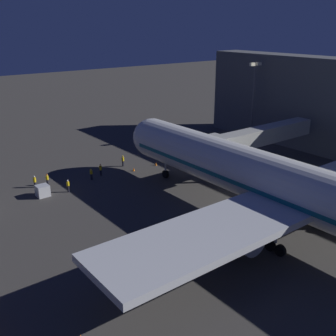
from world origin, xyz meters
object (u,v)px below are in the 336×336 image
at_px(jet_bridge, 253,138).
at_px(baggage_container_near_belt, 43,191).
at_px(traffic_cone_nose_starboard, 134,169).
at_px(airliner_at_gate, 296,191).
at_px(ground_crew_marshaller_fwd, 91,174).
at_px(apron_floodlight_mast, 253,96).
at_px(ground_crew_by_belt_loader, 35,181).
at_px(ground_crew_near_nose_gear, 101,169).
at_px(ground_crew_by_tug, 123,160).
at_px(ground_crew_walking_aft, 47,179).
at_px(traffic_cone_nose_port, 156,164).
at_px(ground_crew_under_port_wing, 68,185).

distance_m(jet_bridge, baggage_container_near_belt, 31.99).
height_order(baggage_container_near_belt, traffic_cone_nose_starboard, baggage_container_near_belt).
relative_size(airliner_at_gate, ground_crew_marshaller_fwd, 33.67).
height_order(apron_floodlight_mast, ground_crew_by_belt_loader, apron_floodlight_mast).
relative_size(airliner_at_gate, ground_crew_near_nose_gear, 32.74).
distance_m(jet_bridge, ground_crew_by_tug, 21.20).
bearing_deg(ground_crew_near_nose_gear, ground_crew_marshaller_fwd, 21.43).
bearing_deg(ground_crew_marshaller_fwd, ground_crew_by_tug, -161.77).
xyz_separation_m(ground_crew_walking_aft, traffic_cone_nose_starboard, (-13.23, 2.57, -0.68)).
distance_m(baggage_container_near_belt, ground_crew_by_belt_loader, 3.76).
xyz_separation_m(ground_crew_near_nose_gear, ground_crew_by_belt_loader, (9.87, -1.42, -0.02)).
bearing_deg(jet_bridge, traffic_cone_nose_starboard, -39.13).
height_order(ground_crew_near_nose_gear, traffic_cone_nose_port, ground_crew_near_nose_gear).
bearing_deg(ground_crew_marshaller_fwd, ground_crew_near_nose_gear, -158.57).
height_order(jet_bridge, ground_crew_by_tug, jet_bridge).
distance_m(ground_crew_by_tug, ground_crew_walking_aft, 13.10).
distance_m(jet_bridge, apron_floodlight_mast, 18.11).
distance_m(jet_bridge, ground_crew_under_port_wing, 28.58).
xyz_separation_m(ground_crew_by_belt_loader, ground_crew_marshaller_fwd, (-7.85, 2.21, -0.00)).
bearing_deg(traffic_cone_nose_starboard, ground_crew_under_port_wing, 7.76).
bearing_deg(ground_crew_marshaller_fwd, jet_bridge, 150.03).
distance_m(apron_floodlight_mast, baggage_container_near_belt, 43.77).
height_order(baggage_container_near_belt, ground_crew_marshaller_fwd, ground_crew_marshaller_fwd).
bearing_deg(ground_crew_under_port_wing, jet_bridge, 159.01).
bearing_deg(ground_crew_under_port_wing, traffic_cone_nose_starboard, -172.24).
bearing_deg(ground_crew_under_port_wing, ground_crew_by_belt_loader, -56.06).
xyz_separation_m(ground_crew_by_tug, traffic_cone_nose_starboard, (-0.13, 2.99, -0.73)).
bearing_deg(apron_floodlight_mast, ground_crew_by_belt_loader, -3.77).
height_order(ground_crew_by_belt_loader, ground_crew_marshaller_fwd, ground_crew_by_belt_loader).
bearing_deg(jet_bridge, ground_crew_near_nose_gear, -34.10).
relative_size(apron_floodlight_mast, baggage_container_near_belt, 9.34).
bearing_deg(traffic_cone_nose_starboard, ground_crew_near_nose_gear, -16.19).
relative_size(ground_crew_by_belt_loader, traffic_cone_nose_starboard, 3.23).
bearing_deg(traffic_cone_nose_port, traffic_cone_nose_starboard, 0.00).
relative_size(ground_crew_by_tug, traffic_cone_nose_starboard, 3.33).
height_order(ground_crew_marshaller_fwd, ground_crew_by_tug, ground_crew_by_tug).
height_order(baggage_container_near_belt, ground_crew_near_nose_gear, ground_crew_near_nose_gear).
xyz_separation_m(baggage_container_near_belt, ground_crew_under_port_wing, (-3.35, 0.79, 0.22)).
height_order(ground_crew_near_nose_gear, ground_crew_by_belt_loader, ground_crew_near_nose_gear).
xyz_separation_m(jet_bridge, traffic_cone_nose_starboard, (14.42, -11.73, -5.33)).
bearing_deg(jet_bridge, ground_crew_under_port_wing, -20.99).
bearing_deg(jet_bridge, ground_crew_walking_aft, -27.35).
bearing_deg(baggage_container_near_belt, jet_bridge, 159.85).
bearing_deg(ground_crew_by_belt_loader, ground_crew_under_port_wing, 123.94).
distance_m(ground_crew_by_belt_loader, ground_crew_marshaller_fwd, 8.16).
distance_m(ground_crew_marshaller_fwd, ground_crew_by_tug, 7.35).
bearing_deg(ground_crew_walking_aft, traffic_cone_nose_port, 171.70).
xyz_separation_m(ground_crew_marshaller_fwd, traffic_cone_nose_starboard, (-7.11, 0.69, -0.70)).
relative_size(baggage_container_near_belt, ground_crew_under_port_wing, 0.91).
bearing_deg(airliner_at_gate, ground_crew_near_nose_gear, -76.26).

